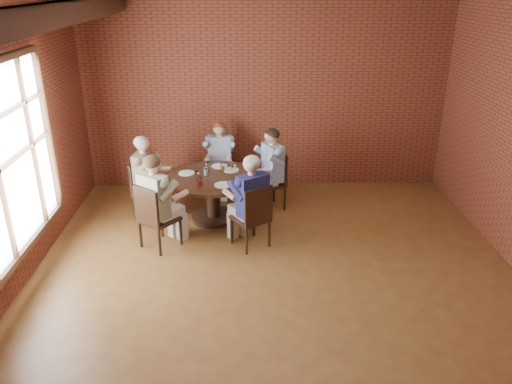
{
  "coord_description": "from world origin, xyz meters",
  "views": [
    {
      "loc": [
        -0.42,
        -5.37,
        3.62
      ],
      "look_at": [
        -0.24,
        1.0,
        0.9
      ],
      "focal_mm": 35.0,
      "sensor_mm": 36.0,
      "label": 1
    }
  ],
  "objects_px": {
    "chair_a": "(274,178)",
    "smartphone": "(233,183)",
    "diner_c": "(147,178)",
    "chair_d": "(154,216)",
    "diner_a": "(269,170)",
    "diner_e": "(250,202)",
    "diner_b": "(220,159)",
    "dining_table": "(213,189)",
    "diner_d": "(158,202)",
    "chair_e": "(254,215)",
    "chair_c": "(143,187)",
    "chair_b": "(221,166)"
  },
  "relations": [
    {
      "from": "dining_table",
      "to": "diner_a",
      "type": "xyz_separation_m",
      "value": [
        0.92,
        0.41,
        0.17
      ]
    },
    {
      "from": "chair_d",
      "to": "smartphone",
      "type": "bearing_deg",
      "value": -109.84
    },
    {
      "from": "smartphone",
      "to": "chair_a",
      "type": "bearing_deg",
      "value": 63.61
    },
    {
      "from": "dining_table",
      "to": "diner_c",
      "type": "relative_size",
      "value": 1.1
    },
    {
      "from": "chair_a",
      "to": "smartphone",
      "type": "height_order",
      "value": "chair_a"
    },
    {
      "from": "chair_d",
      "to": "smartphone",
      "type": "xyz_separation_m",
      "value": [
        1.12,
        0.65,
        0.23
      ]
    },
    {
      "from": "dining_table",
      "to": "diner_d",
      "type": "distance_m",
      "value": 1.16
    },
    {
      "from": "chair_a",
      "to": "diner_c",
      "type": "bearing_deg",
      "value": -105.53
    },
    {
      "from": "chair_c",
      "to": "diner_e",
      "type": "bearing_deg",
      "value": -113.47
    },
    {
      "from": "diner_c",
      "to": "chair_e",
      "type": "bearing_deg",
      "value": -115.66
    },
    {
      "from": "chair_a",
      "to": "diner_b",
      "type": "xyz_separation_m",
      "value": [
        -0.94,
        0.61,
        0.14
      ]
    },
    {
      "from": "chair_a",
      "to": "chair_d",
      "type": "distance_m",
      "value": 2.28
    },
    {
      "from": "chair_d",
      "to": "diner_b",
      "type": "bearing_deg",
      "value": -73.42
    },
    {
      "from": "diner_d",
      "to": "diner_e",
      "type": "bearing_deg",
      "value": -140.43
    },
    {
      "from": "diner_d",
      "to": "chair_e",
      "type": "relative_size",
      "value": 1.46
    },
    {
      "from": "diner_d",
      "to": "chair_a",
      "type": "bearing_deg",
      "value": -102.87
    },
    {
      "from": "chair_b",
      "to": "diner_c",
      "type": "distance_m",
      "value": 1.53
    },
    {
      "from": "chair_e",
      "to": "diner_a",
      "type": "bearing_deg",
      "value": -134.91
    },
    {
      "from": "diner_e",
      "to": "diner_b",
      "type": "bearing_deg",
      "value": -108.32
    },
    {
      "from": "diner_c",
      "to": "chair_d",
      "type": "bearing_deg",
      "value": -158.7
    },
    {
      "from": "diner_a",
      "to": "diner_e",
      "type": "height_order",
      "value": "diner_e"
    },
    {
      "from": "chair_b",
      "to": "diner_a",
      "type": "bearing_deg",
      "value": -37.45
    },
    {
      "from": "diner_e",
      "to": "smartphone",
      "type": "xyz_separation_m",
      "value": [
        -0.26,
        0.58,
        0.05
      ]
    },
    {
      "from": "diner_b",
      "to": "smartphone",
      "type": "distance_m",
      "value": 1.39
    },
    {
      "from": "dining_table",
      "to": "chair_a",
      "type": "bearing_deg",
      "value": 23.88
    },
    {
      "from": "chair_a",
      "to": "diner_e",
      "type": "height_order",
      "value": "diner_e"
    },
    {
      "from": "diner_c",
      "to": "chair_c",
      "type": "bearing_deg",
      "value": 90.0
    },
    {
      "from": "dining_table",
      "to": "chair_d",
      "type": "distance_m",
      "value": 1.25
    },
    {
      "from": "chair_e",
      "to": "diner_d",
      "type": "bearing_deg",
      "value": -36.56
    },
    {
      "from": "chair_c",
      "to": "chair_d",
      "type": "bearing_deg",
      "value": -154.57
    },
    {
      "from": "diner_b",
      "to": "chair_d",
      "type": "xyz_separation_m",
      "value": [
        -0.86,
        -2.01,
        -0.14
      ]
    },
    {
      "from": "diner_b",
      "to": "diner_e",
      "type": "distance_m",
      "value": 2.01
    },
    {
      "from": "chair_b",
      "to": "diner_b",
      "type": "distance_m",
      "value": 0.18
    },
    {
      "from": "diner_d",
      "to": "chair_d",
      "type": "bearing_deg",
      "value": 90.0
    },
    {
      "from": "diner_b",
      "to": "chair_d",
      "type": "distance_m",
      "value": 2.2
    },
    {
      "from": "chair_a",
      "to": "diner_d",
      "type": "relative_size",
      "value": 0.68
    },
    {
      "from": "chair_c",
      "to": "diner_c",
      "type": "relative_size",
      "value": 0.7
    },
    {
      "from": "chair_e",
      "to": "diner_e",
      "type": "xyz_separation_m",
      "value": [
        -0.05,
        0.08,
        0.18
      ]
    },
    {
      "from": "diner_d",
      "to": "diner_e",
      "type": "xyz_separation_m",
      "value": [
        1.31,
        -0.01,
        -0.01
      ]
    },
    {
      "from": "chair_b",
      "to": "chair_d",
      "type": "bearing_deg",
      "value": -108.88
    },
    {
      "from": "diner_e",
      "to": "chair_c",
      "type": "bearing_deg",
      "value": -63.95
    },
    {
      "from": "chair_a",
      "to": "chair_c",
      "type": "relative_size",
      "value": 1.02
    },
    {
      "from": "chair_c",
      "to": "smartphone",
      "type": "relative_size",
      "value": 7.55
    },
    {
      "from": "diner_a",
      "to": "diner_e",
      "type": "bearing_deg",
      "value": -38.68
    },
    {
      "from": "chair_e",
      "to": "diner_e",
      "type": "relative_size",
      "value": 0.7
    },
    {
      "from": "chair_c",
      "to": "chair_e",
      "type": "distance_m",
      "value": 2.1
    },
    {
      "from": "chair_d",
      "to": "diner_e",
      "type": "distance_m",
      "value": 1.38
    },
    {
      "from": "diner_b",
      "to": "chair_d",
      "type": "bearing_deg",
      "value": -109.6
    },
    {
      "from": "diner_c",
      "to": "chair_e",
      "type": "distance_m",
      "value": 2.03
    },
    {
      "from": "diner_e",
      "to": "smartphone",
      "type": "distance_m",
      "value": 0.64
    }
  ]
}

